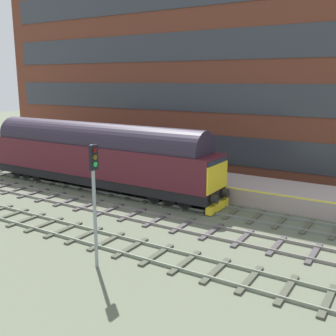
{
  "coord_description": "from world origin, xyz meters",
  "views": [
    {
      "loc": [
        -20.9,
        -14.18,
        7.6
      ],
      "look_at": [
        0.2,
        -1.05,
        2.13
      ],
      "focal_mm": 43.39,
      "sensor_mm": 36.0,
      "label": 1
    }
  ],
  "objects": [
    {
      "name": "track_main",
      "position": [
        0.0,
        -0.0,
        0.06
      ],
      "size": [
        2.5,
        60.0,
        0.15
      ],
      "color": "gray",
      "rests_on": "ground"
    },
    {
      "name": "track_adjacent_far_west",
      "position": [
        -7.1,
        0.0,
        0.06
      ],
      "size": [
        2.5,
        60.0,
        0.15
      ],
      "color": "slate",
      "rests_on": "ground"
    },
    {
      "name": "track_adjacent_west",
      "position": [
        -3.31,
        0.0,
        0.06
      ],
      "size": [
        2.5,
        60.0,
        0.15
      ],
      "color": "slate",
      "rests_on": "ground"
    },
    {
      "name": "platform_number_sign",
      "position": [
        1.87,
        -2.91,
        2.3
      ],
      "size": [
        0.1,
        0.44,
        1.94
      ],
      "color": "slate",
      "rests_on": "station_platform"
    },
    {
      "name": "station_building",
      "position": [
        10.62,
        5.7,
        9.92
      ],
      "size": [
        5.36,
        33.87,
        19.83
      ],
      "color": "brown",
      "rests_on": "ground"
    },
    {
      "name": "signal_post_near",
      "position": [
        -9.28,
        -3.5,
        3.25
      ],
      "size": [
        0.44,
        0.22,
        5.1
      ],
      "color": "gray",
      "rests_on": "ground"
    },
    {
      "name": "ground_plane",
      "position": [
        0.0,
        0.0,
        0.0
      ],
      "size": [
        140.0,
        140.0,
        0.0
      ],
      "primitive_type": "plane",
      "color": "#5B614E",
      "rests_on": "ground"
    },
    {
      "name": "station_platform",
      "position": [
        3.6,
        0.0,
        0.5
      ],
      "size": [
        4.0,
        44.0,
        1.01
      ],
      "color": "#A89792",
      "rests_on": "ground"
    },
    {
      "name": "diesel_locomotive",
      "position": [
        0.0,
        4.77,
        2.49
      ],
      "size": [
        2.74,
        19.05,
        4.68
      ],
      "color": "black",
      "rests_on": "ground"
    }
  ]
}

